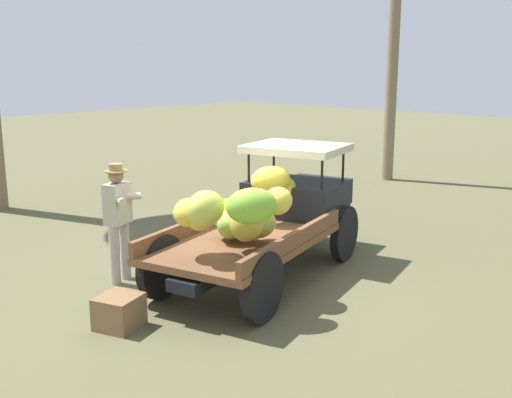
% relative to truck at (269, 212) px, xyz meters
% --- Properties ---
extents(ground_plane, '(60.00, 60.00, 0.00)m').
position_rel_truck_xyz_m(ground_plane, '(-0.53, -0.02, -0.98)').
color(ground_plane, brown).
extents(truck, '(4.66, 2.64, 1.90)m').
position_rel_truck_xyz_m(truck, '(0.00, 0.00, 0.00)').
color(truck, black).
rests_on(truck, ground).
extents(farmer, '(0.55, 0.52, 1.78)m').
position_rel_truck_xyz_m(farmer, '(-1.77, 1.38, 0.04)').
color(farmer, '#BAB1A6').
rests_on(farmer, ground).
extents(wooden_crate, '(0.64, 0.62, 0.41)m').
position_rel_truck_xyz_m(wooden_crate, '(-2.71, 0.02, -0.78)').
color(wooden_crate, brown).
rests_on(wooden_crate, ground).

